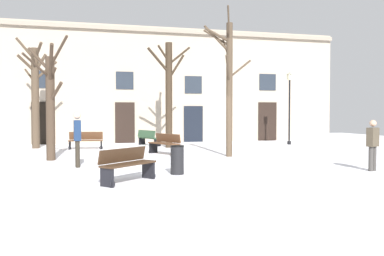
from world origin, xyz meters
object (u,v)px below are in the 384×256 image
(litter_bin, at_px, (177,160))
(person_near_bench, at_px, (77,136))
(bench_near_lamp, at_px, (148,138))
(streetlamp, at_px, (289,101))
(tree_foreground, at_px, (50,101))
(bench_back_to_back_left, at_px, (165,143))
(tree_center, at_px, (169,91))
(bench_by_litter_bin, at_px, (127,164))
(bench_facing_shops, at_px, (86,140))
(tree_right_of_center, at_px, (35,92))
(person_crossing_plaza, at_px, (373,143))
(tree_near_facade, at_px, (228,83))

(litter_bin, height_order, person_near_bench, person_near_bench)
(litter_bin, xyz_separation_m, bench_near_lamp, (0.65, 10.97, 0.02))
(streetlamp, bearing_deg, tree_foreground, -157.61)
(litter_bin, xyz_separation_m, bench_back_to_back_left, (0.68, 5.87, 0.05))
(tree_center, xyz_separation_m, streetlamp, (7.22, 0.51, -0.46))
(tree_foreground, height_order, bench_near_lamp, tree_foreground)
(bench_by_litter_bin, distance_m, bench_facing_shops, 10.52)
(tree_center, xyz_separation_m, bench_by_litter_bin, (-3.03, -10.34, -2.53))
(tree_right_of_center, distance_m, person_near_bench, 8.71)
(bench_facing_shops, bearing_deg, person_near_bench, -85.73)
(tree_right_of_center, distance_m, bench_facing_shops, 3.66)
(tree_center, bearing_deg, litter_bin, -99.20)
(streetlamp, xyz_separation_m, litter_bin, (-8.72, -9.81, -2.12))
(tree_right_of_center, height_order, litter_bin, tree_right_of_center)
(streetlamp, xyz_separation_m, bench_near_lamp, (-8.07, 1.16, -2.10))
(tree_foreground, distance_m, bench_near_lamp, 8.06)
(streetlamp, height_order, person_crossing_plaza, streetlamp)
(tree_center, xyz_separation_m, litter_bin, (-1.51, -9.30, -2.57))
(tree_right_of_center, height_order, bench_facing_shops, tree_right_of_center)
(tree_foreground, bearing_deg, litter_bin, -49.44)
(tree_right_of_center, relative_size, bench_near_lamp, 3.11)
(streetlamp, bearing_deg, tree_center, -175.95)
(streetlamp, distance_m, bench_near_lamp, 8.41)
(streetlamp, bearing_deg, person_near_bench, -147.12)
(tree_near_facade, bearing_deg, tree_foreground, 177.46)
(person_near_bench, bearing_deg, person_crossing_plaza, -114.54)
(tree_near_facade, relative_size, bench_back_to_back_left, 3.41)
(bench_back_to_back_left, relative_size, bench_facing_shops, 1.03)
(person_crossing_plaza, bearing_deg, streetlamp, -127.12)
(tree_near_facade, bearing_deg, streetlamp, 44.28)
(bench_by_litter_bin, bearing_deg, bench_back_to_back_left, 29.70)
(tree_foreground, distance_m, streetlamp, 13.69)
(bench_by_litter_bin, xyz_separation_m, bench_facing_shops, (-1.20, 10.45, -0.01))
(litter_bin, height_order, person_crossing_plaza, person_crossing_plaza)
(tree_center, bearing_deg, person_crossing_plaza, -66.07)
(tree_foreground, height_order, litter_bin, tree_foreground)
(bench_facing_shops, bearing_deg, person_crossing_plaza, -44.05)
(streetlamp, xyz_separation_m, bench_facing_shops, (-11.44, -0.40, -2.09))
(bench_facing_shops, bearing_deg, tree_right_of_center, 162.09)
(tree_right_of_center, relative_size, bench_by_litter_bin, 3.63)
(person_near_bench, bearing_deg, streetlamp, -62.37)
(tree_center, distance_m, tree_right_of_center, 6.84)
(tree_center, bearing_deg, person_near_bench, -122.08)
(bench_back_to_back_left, height_order, person_near_bench, person_near_bench)
(tree_right_of_center, distance_m, litter_bin, 11.97)
(streetlamp, height_order, bench_facing_shops, streetlamp)
(tree_center, distance_m, tree_foreground, 7.23)
(tree_foreground, bearing_deg, tree_near_facade, -2.54)
(bench_back_to_back_left, height_order, bench_near_lamp, bench_back_to_back_left)
(bench_near_lamp, distance_m, person_near_bench, 9.36)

